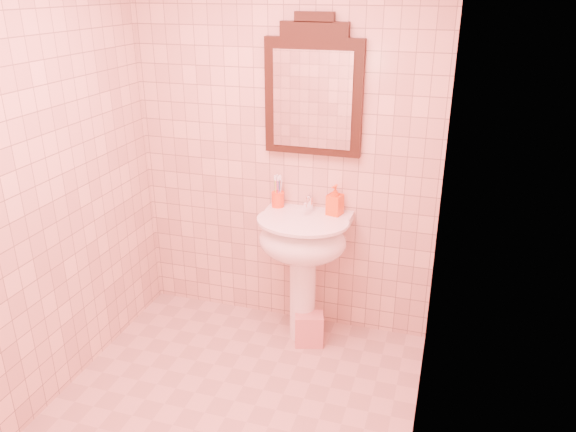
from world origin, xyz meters
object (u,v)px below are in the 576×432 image
(mirror, at_px, (313,91))
(pedestal_sink, at_px, (303,248))
(towel, at_px, (309,329))
(soap_dispenser, at_px, (335,200))
(toothbrush_cup, at_px, (278,199))

(mirror, bearing_deg, pedestal_sink, -90.00)
(mirror, height_order, towel, mirror)
(pedestal_sink, height_order, mirror, mirror)
(pedestal_sink, height_order, towel, pedestal_sink)
(pedestal_sink, xyz_separation_m, towel, (0.07, -0.07, -0.55))
(pedestal_sink, relative_size, towel, 3.85)
(pedestal_sink, bearing_deg, mirror, 90.00)
(pedestal_sink, bearing_deg, soap_dispenser, 38.19)
(mirror, bearing_deg, toothbrush_cup, -168.33)
(towel, bearing_deg, mirror, 104.11)
(mirror, relative_size, toothbrush_cup, 4.47)
(pedestal_sink, relative_size, toothbrush_cup, 4.59)
(pedestal_sink, relative_size, soap_dispenser, 4.39)
(soap_dispenser, height_order, towel, soap_dispenser)
(pedestal_sink, xyz_separation_m, toothbrush_cup, (-0.21, 0.16, 0.26))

